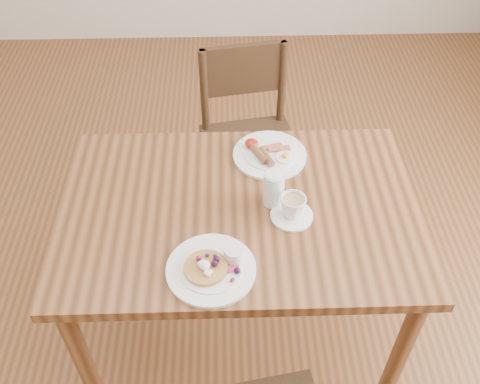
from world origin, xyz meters
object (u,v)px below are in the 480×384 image
(teacup_saucer, at_px, (292,208))
(water_glass, at_px, (274,188))
(dining_table, at_px, (240,226))
(breakfast_plate, at_px, (269,154))
(pancake_plate, at_px, (213,267))
(chair_far, at_px, (249,136))

(teacup_saucer, relative_size, water_glass, 1.11)
(dining_table, bearing_deg, breakfast_plate, 65.97)
(pancake_plate, distance_m, teacup_saucer, 0.33)
(chair_far, distance_m, pancake_plate, 1.00)
(breakfast_plate, distance_m, teacup_saucer, 0.31)
(teacup_saucer, xyz_separation_m, water_glass, (-0.06, 0.07, 0.02))
(dining_table, xyz_separation_m, pancake_plate, (-0.09, -0.26, 0.11))
(breakfast_plate, bearing_deg, water_glass, -90.18)
(breakfast_plate, distance_m, water_glass, 0.24)
(chair_far, distance_m, breakfast_plate, 0.52)
(chair_far, bearing_deg, water_glass, 84.60)
(pancake_plate, xyz_separation_m, water_glass, (0.20, 0.28, 0.05))
(dining_table, distance_m, teacup_saucer, 0.22)
(dining_table, bearing_deg, water_glass, 10.44)
(pancake_plate, relative_size, teacup_saucer, 1.93)
(teacup_saucer, bearing_deg, breakfast_plate, 100.50)
(teacup_saucer, bearing_deg, pancake_plate, -140.95)
(water_glass, bearing_deg, teacup_saucer, -50.74)
(pancake_plate, height_order, breakfast_plate, pancake_plate)
(dining_table, relative_size, pancake_plate, 4.44)
(breakfast_plate, bearing_deg, teacup_saucer, -79.50)
(dining_table, xyz_separation_m, teacup_saucer, (0.17, -0.05, 0.14))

